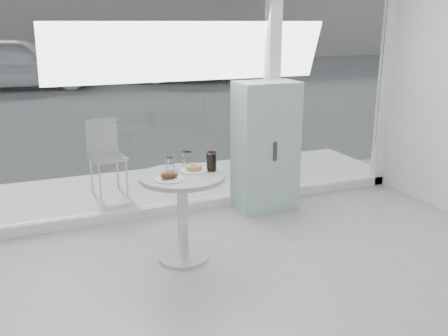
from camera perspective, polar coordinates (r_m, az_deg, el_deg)
name	(u,v)px	position (r m, az deg, el deg)	size (l,w,h in m)	color
storefront	(201,51)	(5.23, -2.68, 13.21)	(5.00, 0.14, 3.00)	white
main_table	(182,199)	(4.25, -4.78, -3.60)	(0.72, 0.72, 0.77)	silver
patio_deck	(175,186)	(6.28, -5.57, -2.02)	(5.60, 1.60, 0.05)	silver
street	(72,82)	(18.11, -16.99, 9.35)	(40.00, 24.00, 0.00)	#3C3C3C
mint_cabinet	(265,147)	(5.42, 4.74, 2.46)	(0.65, 0.45, 1.40)	#9BC6AD
patio_chair	(106,152)	(5.97, -13.39, 1.80)	(0.43, 0.43, 0.86)	silver
car_white	(16,63)	(16.70, -22.63, 11.05)	(1.89, 4.69, 1.60)	silver
car_silver	(197,59)	(17.48, -3.07, 12.33)	(1.63, 4.67, 1.54)	#9A9DA1
plate_fritter	(170,177)	(4.05, -6.22, -0.99)	(0.24, 0.24, 0.07)	white
plate_donut	(194,169)	(4.27, -3.45, -0.07)	(0.24, 0.24, 0.06)	white
water_tumbler_a	(170,165)	(4.30, -6.16, 0.37)	(0.07, 0.07, 0.11)	white
water_tumbler_b	(187,160)	(4.40, -4.26, 0.91)	(0.08, 0.08, 0.13)	white
cola_glass	(211,162)	(4.26, -1.44, 0.72)	(0.09, 0.09, 0.16)	white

